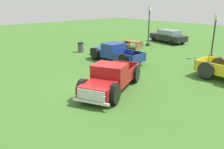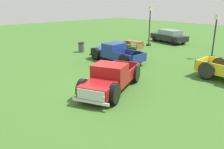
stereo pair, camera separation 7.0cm
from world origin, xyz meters
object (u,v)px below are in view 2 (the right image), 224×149
Objects in this scene: pickup_truck_foreground at (109,79)px; lamp_post_near at (214,36)px; pickup_truck_behind_left at (113,52)px; sedan_distant_a at (169,36)px; picnic_table at (133,44)px; trash_can at (81,47)px; lamp_post_far at (150,26)px.

lamp_post_near is at bearing 89.67° from pickup_truck_foreground.
lamp_post_near is (4.95, 6.91, 1.23)m from pickup_truck_behind_left.
pickup_truck_behind_left is 1.05× the size of sedan_distant_a.
pickup_truck_behind_left is 5.69m from picnic_table.
lamp_post_near is 11.91m from trash_can.
pickup_truck_behind_left is (-4.88, 4.68, -0.03)m from pickup_truck_foreground.
pickup_truck_foreground is 14.11m from lamp_post_far.
lamp_post_near is 7.35m from lamp_post_far.
pickup_truck_foreground reaches higher than trash_can.
trash_can is at bearing -144.11° from lamp_post_near.
pickup_truck_behind_left is at bearing 0.27° from trash_can.
pickup_truck_behind_left reaches higher than picnic_table.
sedan_distant_a reaches higher than trash_can.
pickup_truck_behind_left is at bearing -125.63° from lamp_post_near.
lamp_post_near is at bearing 13.68° from picnic_table.
lamp_post_far reaches higher than trash_can.
pickup_truck_behind_left is at bearing 136.24° from pickup_truck_foreground.
lamp_post_far is (-7.27, 12.01, 1.45)m from pickup_truck_foreground.
lamp_post_far reaches higher than sedan_distant_a.
sedan_distant_a is (-2.16, 10.74, 0.07)m from pickup_truck_behind_left.
sedan_distant_a reaches higher than picnic_table.
pickup_truck_foreground is 1.08× the size of pickup_truck_behind_left.
pickup_truck_behind_left is 1.19× the size of lamp_post_far.
sedan_distant_a is 1.13× the size of lamp_post_far.
lamp_post_far reaches higher than lamp_post_near.
sedan_distant_a is at bearing 151.66° from lamp_post_near.
lamp_post_near reaches higher than pickup_truck_behind_left.
trash_can is (-9.51, 4.65, -0.26)m from pickup_truck_foreground.
picnic_table is 2.16× the size of trash_can.
lamp_post_far is 4.41× the size of trash_can.
picnic_table is (-0.17, -2.25, -1.70)m from lamp_post_far.
trash_can is at bearing -112.10° from picnic_table.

